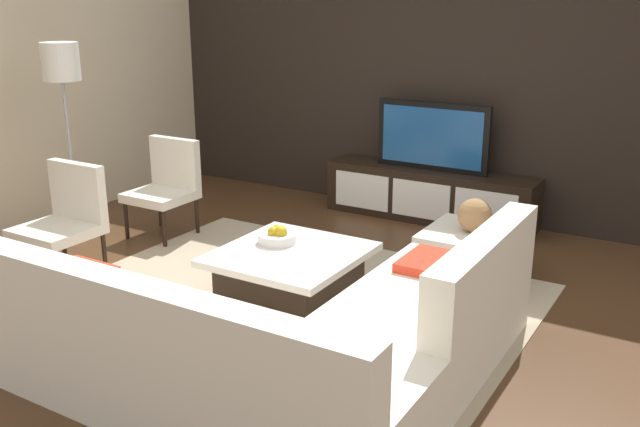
% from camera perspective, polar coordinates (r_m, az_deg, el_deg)
% --- Properties ---
extents(ground_plane, '(14.00, 14.00, 0.00)m').
position_cam_1_polar(ground_plane, '(4.98, -2.04, -7.71)').
color(ground_plane, '#4C301C').
extents(feature_wall_back, '(6.40, 0.12, 2.80)m').
position_cam_1_polar(feature_wall_back, '(6.97, 10.27, 11.23)').
color(feature_wall_back, black).
rests_on(feature_wall_back, ground).
extents(side_wall_left, '(0.12, 5.20, 2.80)m').
position_cam_1_polar(side_wall_left, '(6.97, -24.21, 10.01)').
color(side_wall_left, beige).
rests_on(side_wall_left, ground).
extents(area_rug, '(3.27, 2.76, 0.01)m').
position_cam_1_polar(area_rug, '(5.03, -3.00, -7.40)').
color(area_rug, tan).
rests_on(area_rug, ground).
extents(media_console, '(2.05, 0.44, 0.50)m').
position_cam_1_polar(media_console, '(6.90, 8.85, 1.51)').
color(media_console, black).
rests_on(media_console, ground).
extents(television, '(1.11, 0.06, 0.64)m').
position_cam_1_polar(television, '(6.77, 9.07, 6.17)').
color(television, black).
rests_on(television, media_console).
extents(sectional_couch, '(2.53, 2.30, 0.83)m').
position_cam_1_polar(sectional_couch, '(3.92, -2.95, -10.38)').
color(sectional_couch, silver).
rests_on(sectional_couch, ground).
extents(coffee_table, '(0.96, 1.00, 0.38)m').
position_cam_1_polar(coffee_table, '(5.03, -2.40, -4.97)').
color(coffee_table, black).
rests_on(coffee_table, ground).
extents(accent_chair_near, '(0.55, 0.54, 0.87)m').
position_cam_1_polar(accent_chair_near, '(5.76, -19.84, -0.07)').
color(accent_chair_near, black).
rests_on(accent_chair_near, ground).
extents(floor_lamp, '(0.31, 0.31, 1.72)m').
position_cam_1_polar(floor_lamp, '(6.48, -20.15, 10.49)').
color(floor_lamp, '#A5A5AA').
rests_on(floor_lamp, ground).
extents(ottoman, '(0.70, 0.70, 0.40)m').
position_cam_1_polar(ottoman, '(5.49, 12.19, -3.43)').
color(ottoman, silver).
rests_on(ottoman, ground).
extents(fruit_bowl, '(0.28, 0.28, 0.14)m').
position_cam_1_polar(fruit_bowl, '(5.12, -3.48, -1.85)').
color(fruit_bowl, silver).
rests_on(fruit_bowl, coffee_table).
extents(accent_chair_far, '(0.53, 0.51, 0.87)m').
position_cam_1_polar(accent_chair_far, '(6.51, -12.26, 2.53)').
color(accent_chair_far, black).
rests_on(accent_chair_far, ground).
extents(decorative_ball, '(0.26, 0.26, 0.26)m').
position_cam_1_polar(decorative_ball, '(5.38, 12.41, -0.15)').
color(decorative_ball, '#997247').
rests_on(decorative_ball, ottoman).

